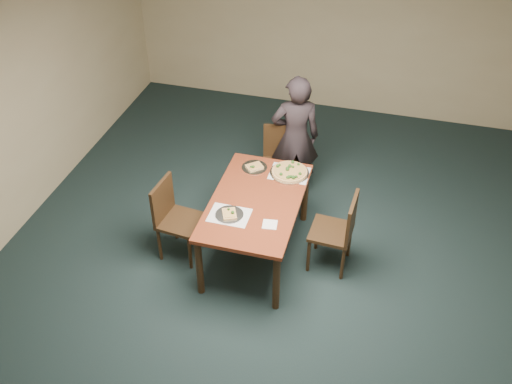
% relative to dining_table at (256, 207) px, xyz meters
% --- Properties ---
extents(ground, '(8.00, 8.00, 0.00)m').
position_rel_dining_table_xyz_m(ground, '(0.27, -0.60, -0.66)').
color(ground, black).
rests_on(ground, ground).
extents(room_shell, '(8.00, 8.00, 8.00)m').
position_rel_dining_table_xyz_m(room_shell, '(0.27, -0.60, 1.08)').
color(room_shell, tan).
rests_on(room_shell, ground).
extents(dining_table, '(0.90, 1.50, 0.75)m').
position_rel_dining_table_xyz_m(dining_table, '(0.00, 0.00, 0.00)').
color(dining_table, '#5E2312').
rests_on(dining_table, ground).
extents(chair_far, '(0.49, 0.49, 0.91)m').
position_rel_dining_table_xyz_m(chair_far, '(-0.00, 1.11, -0.14)').
color(chair_far, black).
rests_on(chair_far, ground).
extents(chair_left, '(0.46, 0.46, 0.91)m').
position_rel_dining_table_xyz_m(chair_left, '(-0.85, -0.20, -0.14)').
color(chair_left, black).
rests_on(chair_left, ground).
extents(chair_right, '(0.44, 0.44, 0.91)m').
position_rel_dining_table_xyz_m(chair_right, '(0.87, 0.05, -0.14)').
color(chair_right, black).
rests_on(chair_right, ground).
extents(diner, '(0.66, 0.53, 1.57)m').
position_rel_dining_table_xyz_m(diner, '(0.15, 1.19, 0.13)').
color(diner, black).
rests_on(diner, ground).
extents(placemat_main, '(0.42, 0.32, 0.00)m').
position_rel_dining_table_xyz_m(placemat_main, '(0.23, 0.53, 0.09)').
color(placemat_main, white).
rests_on(placemat_main, dining_table).
extents(placemat_near, '(0.40, 0.30, 0.00)m').
position_rel_dining_table_xyz_m(placemat_near, '(-0.19, -0.30, 0.09)').
color(placemat_near, white).
rests_on(placemat_near, dining_table).
extents(pizza_pan, '(0.43, 0.43, 0.07)m').
position_rel_dining_table_xyz_m(pizza_pan, '(0.23, 0.53, 0.12)').
color(pizza_pan, silver).
rests_on(pizza_pan, dining_table).
extents(slice_plate_near, '(0.28, 0.28, 0.06)m').
position_rel_dining_table_xyz_m(slice_plate_near, '(-0.19, -0.30, 0.11)').
color(slice_plate_near, silver).
rests_on(slice_plate_near, dining_table).
extents(slice_plate_far, '(0.28, 0.28, 0.06)m').
position_rel_dining_table_xyz_m(slice_plate_far, '(-0.16, 0.53, 0.10)').
color(slice_plate_far, silver).
rests_on(slice_plate_far, dining_table).
extents(napkin, '(0.16, 0.16, 0.01)m').
position_rel_dining_table_xyz_m(napkin, '(0.23, -0.33, 0.09)').
color(napkin, white).
rests_on(napkin, dining_table).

